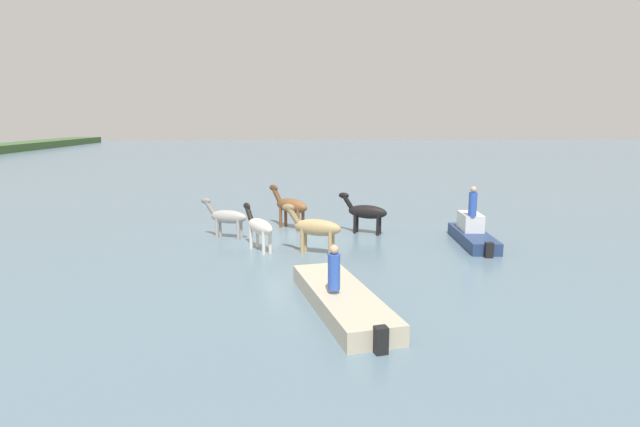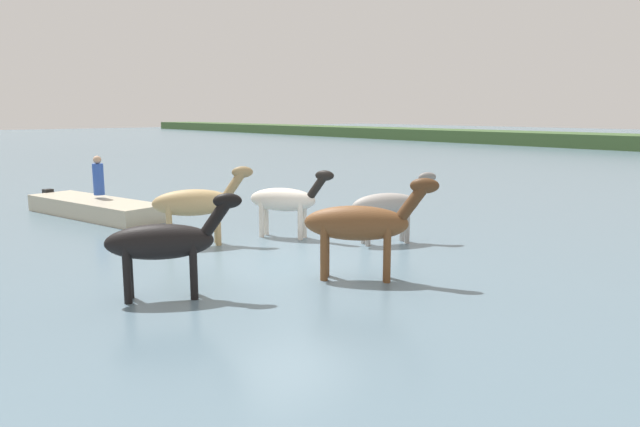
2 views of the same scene
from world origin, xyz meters
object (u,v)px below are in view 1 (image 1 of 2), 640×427
Objects in this scene: boat_tender_starboard at (342,303)px; boat_launch_far at (472,236)px; horse_dun_straggler at (259,226)px; person_boatman_standing at (473,202)px; horse_gray_outer at (315,228)px; horse_pinto_flank at (227,217)px; horse_lead at (366,212)px; person_watcher_seated at (334,269)px; horse_dark_mare at (290,206)px.

boat_launch_far reaches higher than boat_tender_starboard.
boat_launch_far is at bearing -116.80° from horse_dun_straggler.
boat_tender_starboard is at bearing 138.30° from person_boatman_standing.
boat_tender_starboard is at bearing 143.11° from boat_launch_far.
boat_launch_far is (1.26, -6.45, -0.71)m from horse_gray_outer.
boat_tender_starboard is (-5.56, -0.42, -0.83)m from horse_gray_outer.
horse_lead is (0.52, -5.97, 0.05)m from horse_pinto_flank.
boat_launch_far is 9.42m from person_watcher_seated.
horse_gray_outer is 0.42× the size of boat_tender_starboard.
horse_pinto_flank is 1.77× the size of person_watcher_seated.
horse_lead is 3.53m from horse_dark_mare.
horse_pinto_flank is 4.52m from horse_gray_outer.
person_boatman_standing is at bearing -53.91° from boat_tender_starboard.
horse_pinto_flank is 0.39× the size of boat_tender_starboard.
horse_lead reaches higher than horse_pinto_flank.
horse_dark_mare is 0.91× the size of horse_gray_outer.
horse_dark_mare is 8.05m from person_boatman_standing.
person_boatman_standing reaches higher than boat_launch_far.
person_watcher_seated is 1.00× the size of person_boatman_standing.
horse_dun_straggler reaches higher than boat_launch_far.
horse_lead is at bearing 68.32° from boat_launch_far.
horse_dun_straggler is 8.61m from boat_launch_far.
horse_lead is 1.04× the size of horse_dark_mare.
boat_launch_far is (-2.01, -4.07, -0.67)m from horse_lead.
boat_launch_far is at bearing -156.98° from horse_dark_mare.
horse_gray_outer is at bearing 148.41° from horse_dark_mare.
horse_gray_outer is 0.54× the size of boat_launch_far.
person_watcher_seated is (-8.47, -3.77, 0.23)m from horse_pinto_flank.
horse_dark_mare is 1.74× the size of person_watcher_seated.
horse_dun_straggler reaches higher than horse_pinto_flank.
horse_lead is 9.09m from boat_tender_starboard.
horse_dun_straggler reaches higher than boat_tender_starboard.
horse_pinto_flank is at bearing 86.16° from boat_launch_far.
boat_launch_far is at bearing -144.24° from horse_gray_outer.
person_boatman_standing is at bearing 179.41° from horse_lead.
person_watcher_seated is at bearing 137.88° from person_boatman_standing.
horse_lead is at bearing -101.33° from horse_gray_outer.
person_watcher_seated is at bearing 136.75° from horse_pinto_flank.
horse_dun_straggler is 6.75m from boat_tender_starboard.
boat_tender_starboard is 1.30× the size of boat_launch_far.
person_boatman_standing is at bearing -118.12° from horse_dun_straggler.
boat_launch_far is at bearing -177.48° from horse_lead.
horse_dun_straggler is at bearing 19.85° from person_watcher_seated.
person_watcher_seated is (-5.72, -0.19, 0.14)m from horse_gray_outer.
person_boatman_standing is (-3.49, -7.23, 0.66)m from horse_dark_mare.
horse_dun_straggler is at bearing 92.78° from person_boatman_standing.
boat_tender_starboard is (-8.84, 1.96, -0.79)m from horse_lead.
horse_gray_outer reaches higher than boat_launch_far.
horse_pinto_flank reaches higher than boat_tender_starboard.
horse_pinto_flank is at bearing 80.90° from horse_dark_mare.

